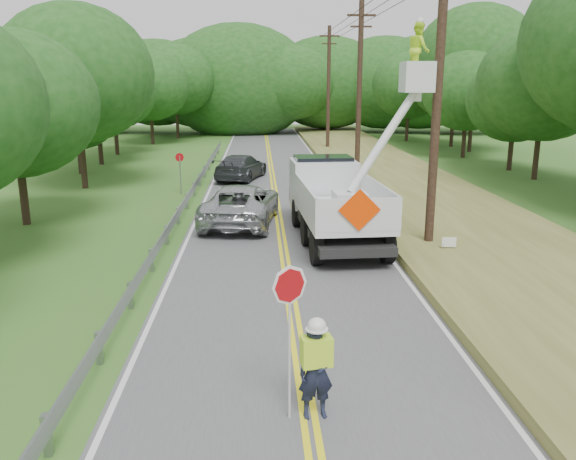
{
  "coord_description": "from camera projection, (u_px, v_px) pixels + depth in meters",
  "views": [
    {
      "loc": [
        -0.8,
        -10.0,
        5.6
      ],
      "look_at": [
        0.0,
        6.0,
        1.5
      ],
      "focal_mm": 36.21,
      "sensor_mm": 36.0,
      "label": 1
    }
  ],
  "objects": [
    {
      "name": "treeline_horizon",
      "position": [
        266.0,
        83.0,
        64.19
      ],
      "size": [
        57.05,
        13.91,
        12.72
      ],
      "color": "#194815",
      "rests_on": "ground"
    },
    {
      "name": "tall_grass_verge",
      "position": [
        443.0,
        212.0,
        24.96
      ],
      "size": [
        7.0,
        96.0,
        0.3
      ],
      "primitive_type": "cube",
      "color": "brown",
      "rests_on": "ground"
    },
    {
      "name": "flagger",
      "position": [
        315.0,
        364.0,
        9.74
      ],
      "size": [
        1.08,
        0.49,
        2.74
      ],
      "color": "#191E33",
      "rests_on": "road"
    },
    {
      "name": "bucket_truck",
      "position": [
        335.0,
        191.0,
        21.64
      ],
      "size": [
        4.32,
        7.84,
        7.41
      ],
      "color": "black",
      "rests_on": "road"
    },
    {
      "name": "road",
      "position": [
        279.0,
        217.0,
        24.65
      ],
      "size": [
        7.2,
        96.0,
        0.03
      ],
      "color": "#4F4F52",
      "rests_on": "ground"
    },
    {
      "name": "suv_silver",
      "position": [
        241.0,
        204.0,
        23.4
      ],
      "size": [
        3.37,
        6.06,
        1.6
      ],
      "primitive_type": "imported",
      "rotation": [
        0.0,
        0.0,
        3.01
      ],
      "color": "#ABAFB2",
      "rests_on": "road"
    },
    {
      "name": "treeline_left",
      "position": [
        95.0,
        87.0,
        34.65
      ],
      "size": [
        10.31,
        57.79,
        9.57
      ],
      "color": "#332319",
      "rests_on": "ground"
    },
    {
      "name": "treeline_right",
      "position": [
        537.0,
        72.0,
        34.41
      ],
      "size": [
        11.42,
        52.7,
        11.8
      ],
      "color": "#332319",
      "rests_on": "ground"
    },
    {
      "name": "guardrail",
      "position": [
        185.0,
        202.0,
        25.2
      ],
      "size": [
        0.18,
        48.0,
        0.77
      ],
      "color": "gray",
      "rests_on": "ground"
    },
    {
      "name": "utility_poles",
      "position": [
        385.0,
        89.0,
        26.51
      ],
      "size": [
        1.6,
        43.3,
        10.0
      ],
      "color": "black",
      "rests_on": "ground"
    },
    {
      "name": "yard_sign",
      "position": [
        449.0,
        243.0,
        18.98
      ],
      "size": [
        0.47,
        0.06,
        0.68
      ],
      "color": "white",
      "rests_on": "ground"
    },
    {
      "name": "suv_darkgrey",
      "position": [
        241.0,
        167.0,
        34.08
      ],
      "size": [
        3.37,
        5.4,
        1.46
      ],
      "primitive_type": "imported",
      "rotation": [
        0.0,
        0.0,
        2.86
      ],
      "color": "#383C41",
      "rests_on": "road"
    },
    {
      "name": "ground",
      "position": [
        304.0,
        383.0,
        11.1
      ],
      "size": [
        140.0,
        140.0,
        0.0
      ],
      "primitive_type": "plane",
      "color": "#376325",
      "rests_on": "ground"
    },
    {
      "name": "stop_sign_permanent",
      "position": [
        180.0,
        168.0,
        29.46
      ],
      "size": [
        0.43,
        0.19,
        2.12
      ],
      "color": "gray",
      "rests_on": "ground"
    }
  ]
}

